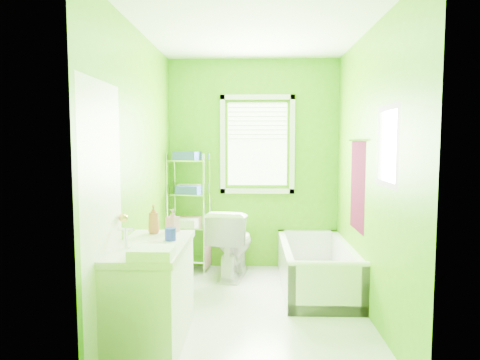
{
  "coord_description": "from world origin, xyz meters",
  "views": [
    {
      "loc": [
        0.0,
        -3.89,
        1.58
      ],
      "look_at": [
        -0.13,
        0.25,
        1.21
      ],
      "focal_mm": 32.0,
      "sensor_mm": 36.0,
      "label": 1
    }
  ],
  "objects_px": {
    "toilet": "(232,242)",
    "wire_shelf_unit": "(189,199)",
    "bathtub": "(316,274)",
    "vanity": "(152,290)"
  },
  "relations": [
    {
      "from": "toilet",
      "to": "wire_shelf_unit",
      "type": "distance_m",
      "value": 0.76
    },
    {
      "from": "bathtub",
      "to": "wire_shelf_unit",
      "type": "distance_m",
      "value": 1.76
    },
    {
      "from": "bathtub",
      "to": "wire_shelf_unit",
      "type": "height_order",
      "value": "wire_shelf_unit"
    },
    {
      "from": "toilet",
      "to": "vanity",
      "type": "bearing_deg",
      "value": 81.82
    },
    {
      "from": "toilet",
      "to": "wire_shelf_unit",
      "type": "bearing_deg",
      "value": -15.89
    },
    {
      "from": "vanity",
      "to": "wire_shelf_unit",
      "type": "xyz_separation_m",
      "value": [
        0.01,
        1.95,
        0.46
      ]
    },
    {
      "from": "bathtub",
      "to": "toilet",
      "type": "distance_m",
      "value": 1.04
    },
    {
      "from": "bathtub",
      "to": "vanity",
      "type": "height_order",
      "value": "vanity"
    },
    {
      "from": "vanity",
      "to": "bathtub",
      "type": "bearing_deg",
      "value": 41.38
    },
    {
      "from": "vanity",
      "to": "wire_shelf_unit",
      "type": "relative_size",
      "value": 0.72
    }
  ]
}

